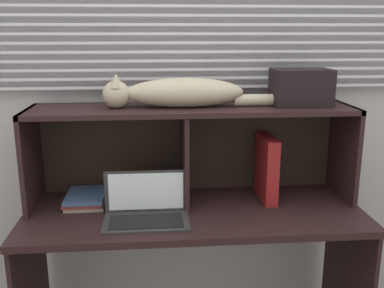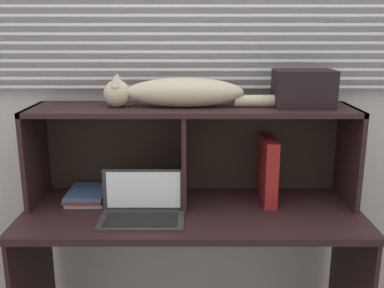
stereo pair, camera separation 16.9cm
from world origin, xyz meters
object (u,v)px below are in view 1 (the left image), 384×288
object	(u,v)px
cat	(179,93)
laptop	(146,210)
storage_box	(301,87)
binder_upright	(266,168)
book_stack	(86,198)

from	to	relation	value
cat	laptop	size ratio (longest dim) A/B	2.40
laptop	storage_box	world-z (taller)	storage_box
cat	binder_upright	distance (m)	0.54
book_stack	storage_box	xyz separation A→B (m)	(0.97, -0.00, 0.50)
binder_upright	storage_box	xyz separation A→B (m)	(0.14, 0.00, 0.37)
cat	laptop	world-z (taller)	cat
laptop	storage_box	bearing A→B (deg)	16.16
laptop	binder_upright	xyz separation A→B (m)	(0.56, 0.20, 0.11)
laptop	binder_upright	bearing A→B (deg)	19.94
storage_box	binder_upright	bearing A→B (deg)	180.00
cat	laptop	bearing A→B (deg)	-126.83
binder_upright	storage_box	bearing A→B (deg)	0.00
laptop	binder_upright	size ratio (longest dim) A/B	1.18
binder_upright	storage_box	size ratio (longest dim) A/B	1.16
laptop	book_stack	distance (m)	0.34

